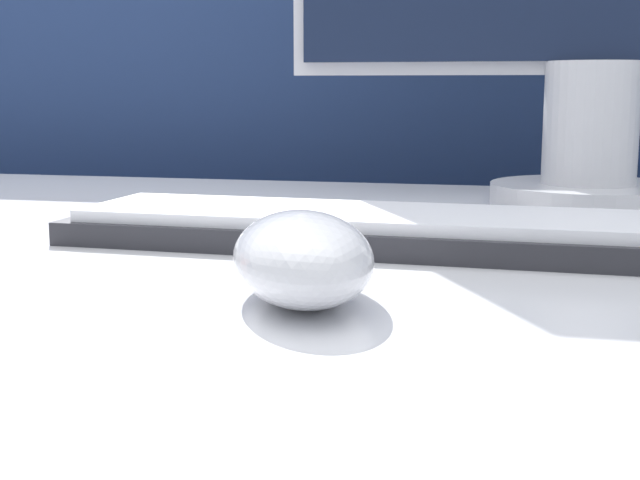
# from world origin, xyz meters

# --- Properties ---
(partition_panel) EXTENTS (5.00, 0.03, 1.07)m
(partition_panel) POSITION_xyz_m (0.00, 0.55, 0.54)
(partition_panel) COLOR navy
(partition_panel) RESTS_ON ground_plane
(computer_mouse_near) EXTENTS (0.11, 0.15, 0.05)m
(computer_mouse_near) POSITION_xyz_m (0.07, -0.14, 0.75)
(computer_mouse_near) COLOR silver
(computer_mouse_near) RESTS_ON desk
(keyboard) EXTENTS (0.42, 0.14, 0.02)m
(keyboard) POSITION_xyz_m (0.07, 0.02, 0.74)
(keyboard) COLOR #28282D
(keyboard) RESTS_ON desk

